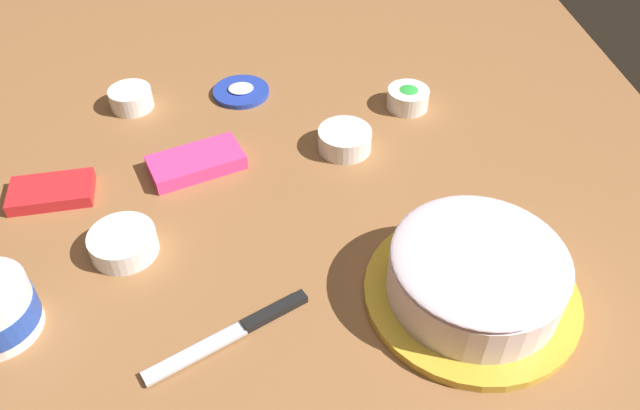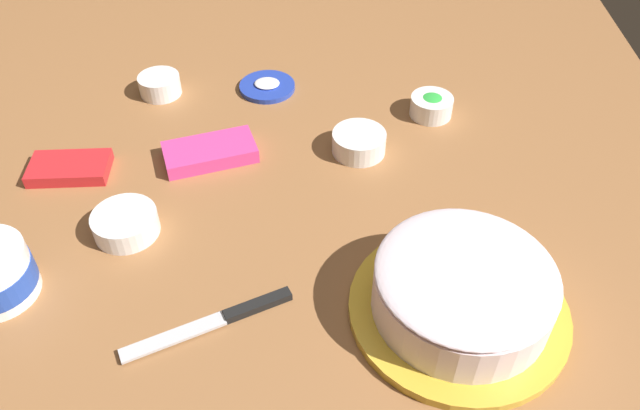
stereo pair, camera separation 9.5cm
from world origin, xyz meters
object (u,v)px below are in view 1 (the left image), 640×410
Objects in this scene: frosted_cake at (476,276)px; sprinkle_bowl_blue at (123,243)px; candy_box_lower at (196,162)px; candy_box_upper at (52,192)px; frosting_tub_lid at (241,91)px; spreading_knife at (243,328)px; sprinkle_bowl_green at (408,97)px; sprinkle_bowl_pink at (131,98)px; sprinkle_bowl_yellow at (345,140)px.

frosted_cake reaches higher than sprinkle_bowl_blue.
candy_box_lower is 0.24m from candy_box_upper.
frosted_cake is 2.26× the size of candy_box_upper.
frosting_tub_lid is at bearing -114.15° from sprinkle_bowl_blue.
candy_box_lower reaches higher than spreading_knife.
sprinkle_bowl_green is at bearing -168.00° from candy_box_upper.
frosted_cake reaches higher than sprinkle_bowl_pink.
frosting_tub_lid is 0.33m from sprinkle_bowl_green.
sprinkle_bowl_yellow is 0.95× the size of sprinkle_bowl_blue.
candy_box_upper is (0.31, 0.26, 0.00)m from frosting_tub_lid.
spreading_knife is 1.40× the size of candy_box_lower.
candy_box_upper reaches higher than frosting_tub_lid.
sprinkle_bowl_pink is at bearing -24.07° from sprinkle_bowl_yellow.
sprinkle_bowl_pink is 0.52× the size of candy_box_lower.
spreading_knife is 2.33× the size of sprinkle_bowl_yellow.
sprinkle_bowl_green is 0.80× the size of sprinkle_bowl_blue.
sprinkle_bowl_pink is 0.24m from candy_box_lower.
candy_box_lower is (0.40, 0.14, -0.01)m from sprinkle_bowl_green.
frosting_tub_lid is at bearing -174.11° from sprinkle_bowl_pink.
sprinkle_bowl_yellow is 0.49m from candy_box_upper.
candy_box_upper is (0.63, 0.19, -0.01)m from sprinkle_bowl_green.
sprinkle_bowl_green is (-0.32, -0.48, 0.02)m from spreading_knife.
candy_box_lower is (-0.13, 0.20, -0.01)m from sprinkle_bowl_pink.
sprinkle_bowl_blue is 0.38m from sprinkle_bowl_pink.
candy_box_lower is (-0.10, -0.18, -0.01)m from sprinkle_bowl_blue.
frosting_tub_lid is 0.56m from spreading_knife.
sprinkle_bowl_blue is at bearing 30.01° from sprinkle_bowl_yellow.
frosting_tub_lid is at bearing -129.83° from candy_box_lower.
sprinkle_bowl_blue is (0.50, 0.32, -0.00)m from sprinkle_bowl_green.
frosting_tub_lid is 0.41m from candy_box_upper.
candy_box_lower is (0.07, -0.34, 0.01)m from spreading_knife.
sprinkle_bowl_yellow reaches higher than frosting_tub_lid.
sprinkle_bowl_pink is (0.39, -0.17, 0.00)m from sprinkle_bowl_yellow.
sprinkle_bowl_pink is 0.61× the size of candy_box_upper.
frosted_cake is 1.90× the size of candy_box_lower.
frosted_cake is 0.51m from sprinkle_bowl_blue.
frosting_tub_lid is 0.84× the size of candy_box_upper.
frosted_cake is 0.73m from sprinkle_bowl_pink.
sprinkle_bowl_blue reaches higher than spreading_knife.
sprinkle_bowl_yellow is at bearing 39.71° from sprinkle_bowl_green.
sprinkle_bowl_blue is (0.17, -0.16, 0.01)m from spreading_knife.
frosting_tub_lid is (0.31, -0.54, -0.04)m from frosted_cake.
sprinkle_bowl_yellow is (0.13, -0.35, -0.02)m from frosted_cake.
spreading_knife is at bearing 63.10° from sprinkle_bowl_yellow.
frosting_tub_lid is 1.17× the size of sprinkle_bowl_yellow.
sprinkle_bowl_green reaches higher than sprinkle_bowl_pink.
sprinkle_bowl_blue is 0.21m from candy_box_lower.
spreading_knife is 0.42m from candy_box_upper.
sprinkle_bowl_yellow reaches higher than candy_box_lower.
sprinkle_bowl_blue is 0.76× the size of candy_box_upper.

